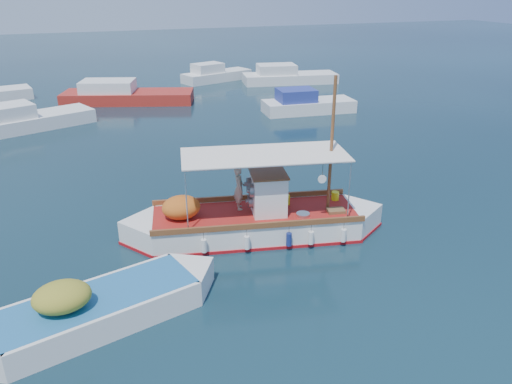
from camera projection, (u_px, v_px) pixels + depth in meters
name	position (u px, v px, depth m)	size (l,w,h in m)	color
ground	(271.00, 241.00, 17.01)	(160.00, 160.00, 0.00)	black
fishing_caique	(254.00, 222.00, 17.24)	(9.05, 3.78, 5.62)	white
dinghy	(98.00, 311.00, 12.83)	(6.60, 3.18, 1.67)	white
bg_boat_nw	(23.00, 122.00, 29.44)	(7.93, 5.01, 1.80)	silver
bg_boat_n	(124.00, 96.00, 36.02)	(9.63, 5.48, 1.80)	#A6241B
bg_boat_ne	(306.00, 105.00, 33.35)	(6.22, 2.73, 1.80)	silver
bg_boat_e	(287.00, 77.00, 42.87)	(8.29, 3.91, 1.80)	silver
bg_boat_far_n	(215.00, 75.00, 43.69)	(6.56, 3.93, 1.80)	silver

